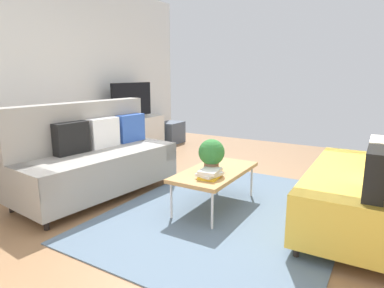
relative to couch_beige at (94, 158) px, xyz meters
The scene contains 16 objects.
ground_plane 1.51m from the couch_beige, 76.39° to the right, with size 7.68×7.68×0.00m, color #936B47.
wall_far 1.75m from the couch_beige, 76.33° to the left, with size 6.40×0.12×2.90m, color white.
area_rug 1.71m from the couch_beige, 78.49° to the right, with size 2.90×2.20×0.01m, color slate.
couch_beige is the anchor object (origin of this frame).
couch_green 2.92m from the couch_beige, 76.86° to the right, with size 1.91×0.87×1.10m.
coffee_table 1.47m from the couch_beige, 75.03° to the right, with size 1.10×0.56×0.42m.
tv_console 2.16m from the couch_beige, 29.27° to the left, with size 1.40×0.44×0.64m, color silver.
tv 2.21m from the couch_beige, 28.81° to the left, with size 1.00×0.20×0.64m.
storage_trunk 3.14m from the couch_beige, 17.77° to the left, with size 0.52×0.40×0.44m, color #4C5666.
potted_plant 1.47m from the couch_beige, 79.55° to the right, with size 0.27×0.27×0.36m.
table_book_0 1.50m from the couch_beige, 85.60° to the right, with size 0.24×0.18×0.02m, color gold.
table_book_1 1.50m from the couch_beige, 85.60° to the right, with size 0.24×0.18×0.03m, color silver.
table_book_2 1.50m from the couch_beige, 85.60° to the right, with size 0.24×0.18×0.04m, color silver.
vase_0 1.73m from the couch_beige, 40.30° to the left, with size 0.11×0.11×0.19m, color silver.
bottle_0 1.81m from the couch_beige, 34.64° to the left, with size 0.05×0.05×0.16m, color red.
bottle_1 1.89m from the couch_beige, 32.92° to the left, with size 0.05×0.05×0.22m, color red.
Camera 1 is at (-3.00, -1.56, 1.43)m, focal length 30.83 mm.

